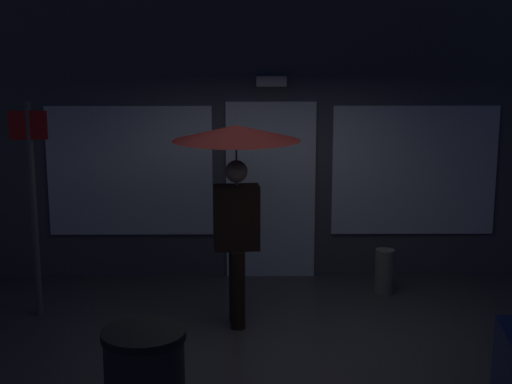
{
  "coord_description": "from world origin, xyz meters",
  "views": [
    {
      "loc": [
        -0.27,
        -6.89,
        2.96
      ],
      "look_at": [
        -0.2,
        0.54,
        1.42
      ],
      "focal_mm": 52.56,
      "sensor_mm": 36.0,
      "label": 1
    }
  ],
  "objects": [
    {
      "name": "sidewalk_bollard",
      "position": [
        1.32,
        1.5,
        0.27
      ],
      "size": [
        0.22,
        0.22,
        0.54
      ],
      "primitive_type": "cylinder",
      "color": "slate",
      "rests_on": "ground"
    },
    {
      "name": "person_with_umbrella",
      "position": [
        -0.39,
        0.54,
        1.68
      ],
      "size": [
        1.29,
        1.29,
        2.1
      ],
      "rotation": [
        0.0,
        0.0,
        -3.04
      ],
      "color": "black",
      "rests_on": "ground"
    },
    {
      "name": "street_sign_post",
      "position": [
        -2.55,
        0.84,
        1.32
      ],
      "size": [
        0.4,
        0.07,
        2.32
      ],
      "color": "#595B60",
      "rests_on": "ground"
    },
    {
      "name": "ground_plane",
      "position": [
        0.0,
        0.0,
        0.0
      ],
      "size": [
        18.0,
        18.0,
        0.0
      ],
      "primitive_type": "plane",
      "color": "#423F44"
    },
    {
      "name": "building_facade",
      "position": [
        0.0,
        2.35,
        2.18
      ],
      "size": [
        10.09,
        0.48,
        4.41
      ],
      "color": "#4C4C56",
      "rests_on": "ground"
    }
  ]
}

